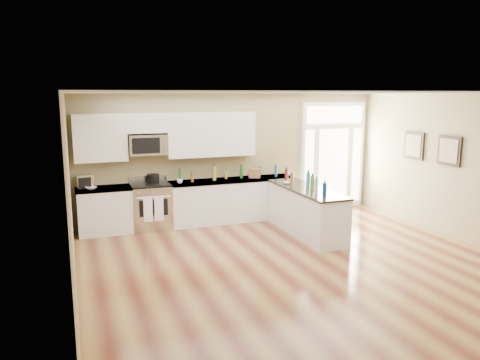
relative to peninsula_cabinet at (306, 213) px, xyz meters
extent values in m
plane|color=#582719|center=(-0.93, -2.24, -0.43)|extent=(8.00, 8.00, 0.00)
plane|color=#978B60|center=(-0.93, 1.76, 0.97)|extent=(7.00, 0.00, 7.00)
plane|color=#978B60|center=(-4.42, -2.24, 0.97)|extent=(0.00, 8.00, 8.00)
plane|color=white|center=(-0.93, -2.24, 2.37)|extent=(8.00, 8.00, 0.00)
cube|color=silver|center=(-3.80, 1.45, 0.02)|extent=(1.06, 0.62, 0.90)
cube|color=black|center=(-3.80, 1.45, -0.38)|extent=(1.02, 0.52, 0.10)
cube|color=black|center=(-3.80, 1.45, 0.49)|extent=(1.10, 0.66, 0.04)
cube|color=silver|center=(-1.08, 1.45, 0.02)|extent=(2.81, 0.62, 0.90)
cube|color=black|center=(-1.08, 1.45, -0.38)|extent=(2.77, 0.52, 0.10)
cube|color=black|center=(-1.08, 1.45, 0.49)|extent=(2.85, 0.66, 0.04)
cube|color=silver|center=(0.00, 0.00, 0.02)|extent=(0.65, 2.28, 0.90)
cube|color=black|center=(0.00, 0.00, -0.38)|extent=(0.61, 2.18, 0.10)
cube|color=black|center=(0.00, 0.00, 0.49)|extent=(0.69, 2.32, 0.04)
cube|color=silver|center=(-3.81, 1.59, 1.49)|extent=(1.04, 0.33, 0.95)
cube|color=silver|center=(-1.50, 1.59, 1.49)|extent=(1.94, 0.33, 0.95)
cube|color=silver|center=(-2.88, 1.59, 1.77)|extent=(0.82, 0.33, 0.40)
cube|color=silver|center=(-2.88, 1.56, 1.33)|extent=(0.78, 0.40, 0.42)
cube|color=black|center=(-2.94, 1.35, 1.33)|extent=(0.56, 0.01, 0.32)
cube|color=white|center=(1.62, 1.72, 0.87)|extent=(1.70, 0.08, 2.60)
cube|color=white|center=(1.62, 1.67, 0.62)|extent=(0.78, 0.02, 1.80)
cube|color=white|center=(0.96, 1.67, 0.62)|extent=(0.22, 0.02, 1.80)
cube|color=white|center=(2.28, 1.67, 0.62)|extent=(0.22, 0.02, 1.80)
cube|color=white|center=(1.62, 1.67, 1.87)|extent=(1.50, 0.02, 0.40)
cube|color=black|center=(2.54, -0.04, 1.27)|extent=(0.04, 0.58, 0.58)
cube|color=brown|center=(2.52, -0.04, 1.27)|extent=(0.01, 0.46, 0.46)
cube|color=black|center=(2.54, -1.04, 1.27)|extent=(0.04, 0.58, 0.58)
cube|color=brown|center=(2.52, -1.04, 1.27)|extent=(0.01, 0.46, 0.46)
cube|color=silver|center=(-2.87, 1.45, 0.03)|extent=(0.80, 0.66, 0.92)
cube|color=black|center=(-2.87, 1.45, 0.50)|extent=(0.80, 0.60, 0.03)
cube|color=silver|center=(-2.87, 1.75, 0.58)|extent=(0.80, 0.04, 0.14)
cube|color=black|center=(-2.87, 1.12, 0.09)|extent=(0.58, 0.01, 0.34)
cylinder|color=silver|center=(-2.87, 1.09, 0.31)|extent=(0.70, 0.02, 0.02)
cube|color=white|center=(-2.99, 1.08, 0.07)|extent=(0.18, 0.02, 0.50)
cube|color=white|center=(-2.77, 1.08, 0.07)|extent=(0.18, 0.02, 0.50)
cylinder|color=black|center=(-2.78, 1.56, 0.61)|extent=(0.31, 0.31, 0.20)
cube|color=silver|center=(-4.15, 1.55, 0.64)|extent=(0.35, 0.29, 0.27)
cube|color=brown|center=(-0.54, 1.46, 0.61)|extent=(0.29, 0.25, 0.20)
imported|color=white|center=(-4.04, 1.36, 0.53)|extent=(0.25, 0.25, 0.05)
imported|color=white|center=(-0.18, 0.54, 0.53)|extent=(0.16, 0.16, 0.05)
imported|color=white|center=(-2.27, 1.35, 0.55)|extent=(0.14, 0.14, 0.09)
cylinder|color=#19591E|center=(-2.23, 1.51, 0.63)|extent=(0.06, 0.06, 0.25)
cylinder|color=navy|center=(-0.03, 1.41, 0.63)|extent=(0.07, 0.07, 0.24)
cylinder|color=brown|center=(-0.10, 0.46, 0.61)|extent=(0.07, 0.07, 0.22)
cylinder|color=olive|center=(-1.48, 1.44, 0.66)|extent=(0.08, 0.08, 0.31)
cylinder|color=#26727F|center=(0.09, 0.11, 0.66)|extent=(0.08, 0.08, 0.30)
cylinder|color=#591919|center=(-0.08, 0.76, 0.64)|extent=(0.08, 0.08, 0.27)
cylinder|color=#B2B2B7|center=(-0.09, -0.54, 0.65)|extent=(0.07, 0.07, 0.28)
cylinder|color=navy|center=(-0.09, -0.84, 0.64)|extent=(0.08, 0.08, 0.27)
cylinder|color=#3F7226|center=(0.02, -0.19, 0.65)|extent=(0.08, 0.08, 0.29)
cylinder|color=#19591E|center=(-0.83, 1.51, 0.64)|extent=(0.07, 0.07, 0.27)
cylinder|color=navy|center=(-0.38, 1.55, 0.60)|extent=(0.06, 0.06, 0.19)
cylinder|color=brown|center=(-1.98, 1.43, 0.60)|extent=(0.06, 0.06, 0.19)
cylinder|color=olive|center=(-1.18, 1.55, 0.60)|extent=(0.06, 0.06, 0.20)
camera|label=1|loc=(-4.40, -8.11, 2.35)|focal=35.00mm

